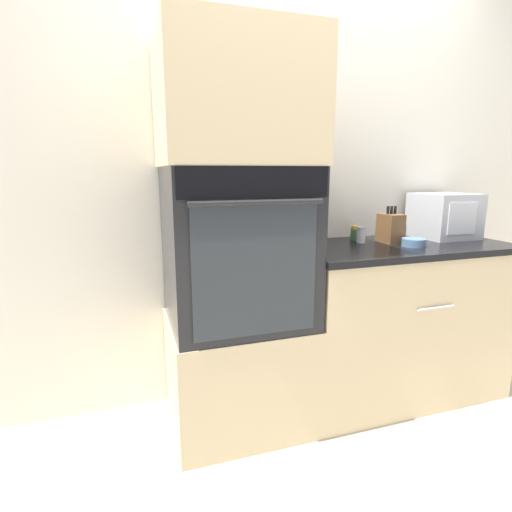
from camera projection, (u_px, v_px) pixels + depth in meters
ground_plane at (322, 440)px, 1.98m from camera, size 12.00×12.00×0.00m
wall_back at (279, 182)px, 2.31m from camera, size 8.00×0.05×2.50m
oven_cabinet_base at (238, 371)px, 2.10m from camera, size 0.70×0.60×0.57m
wall_oven at (237, 246)px, 1.96m from camera, size 0.67×0.64×0.77m
oven_cabinet_upper at (236, 102)px, 1.82m from camera, size 0.70×0.60×0.57m
counter_unit at (395, 319)px, 2.36m from camera, size 1.25×0.63×0.91m
microwave at (444, 216)px, 2.45m from camera, size 0.32×0.32×0.27m
knife_block at (390, 228)px, 2.28m from camera, size 0.10×0.15×0.21m
bowl at (414, 242)px, 2.17m from camera, size 0.13×0.13×0.04m
condiment_jar_near at (361, 235)px, 2.28m from camera, size 0.05×0.05×0.09m
condiment_jar_mid at (403, 231)px, 2.43m from camera, size 0.04×0.04×0.09m
condiment_jar_far at (311, 235)px, 2.34m from camera, size 0.05×0.05×0.07m
condiment_jar_back at (354, 233)px, 2.36m from camera, size 0.05×0.05×0.09m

